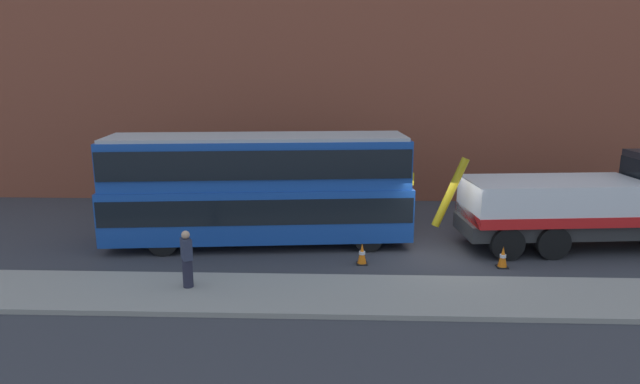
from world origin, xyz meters
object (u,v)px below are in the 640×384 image
Objects in this scene: double_decker_bus at (258,185)px; traffic_cone_near_bus at (362,254)px; traffic_cone_midway at (503,258)px; recovery_tow_truck at (600,200)px; pedestrian_onlooker at (187,260)px.

traffic_cone_near_bus is (3.71, -2.00, -1.89)m from double_decker_bus.
traffic_cone_midway is (8.31, -2.15, -1.89)m from double_decker_bus.
recovery_tow_truck reaches higher than traffic_cone_midway.
traffic_cone_midway is (4.60, -0.15, 0.00)m from traffic_cone_near_bus.
double_decker_bus is (-12.31, -0.05, 0.47)m from recovery_tow_truck.
traffic_cone_near_bus is (-8.60, -2.05, -1.42)m from recovery_tow_truck.
recovery_tow_truck is 0.91× the size of double_decker_bus.
traffic_cone_near_bus is at bearing 178.14° from traffic_cone_midway.
pedestrian_onlooker reaches higher than traffic_cone_near_bus.
pedestrian_onlooker is at bearing -167.36° from recovery_tow_truck.
traffic_cone_near_bus is at bearing -172.03° from recovery_tow_truck.
pedestrian_onlooker is 5.76m from traffic_cone_near_bus.
traffic_cone_midway is (9.77, 2.29, -0.64)m from pedestrian_onlooker.
pedestrian_onlooker is 2.38× the size of traffic_cone_midway.
recovery_tow_truck is at bearing 13.39° from traffic_cone_near_bus.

